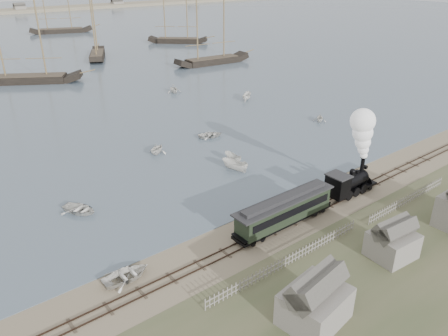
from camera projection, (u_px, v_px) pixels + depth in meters
ground at (284, 212)px, 48.75m from camera, size 600.00×600.00×0.00m
rail_track at (298, 219)px, 47.31m from camera, size 120.00×1.80×0.16m
picket_fence_west at (289, 265)px, 40.13m from camera, size 19.00×0.10×1.20m
picket_fence_east at (407, 203)px, 50.41m from camera, size 15.00×0.10×1.20m
shed_left at (313, 320)px, 33.90m from camera, size 5.00×4.00×4.10m
shed_mid at (390, 256)px, 41.33m from camera, size 4.00×3.50×3.60m
locomotive at (360, 157)px, 50.99m from camera, size 8.02×2.99×9.99m
passenger_coach at (284, 210)px, 45.28m from camera, size 12.62×2.43×3.07m
beached_dinghy at (126, 275)px, 38.15m from camera, size 3.08×4.30×0.89m
rowboat_0 at (79, 209)px, 48.29m from camera, size 5.03×4.57×0.85m
rowboat_1 at (157, 148)px, 63.10m from camera, size 3.95×4.10×1.66m
rowboat_2 at (233, 158)px, 60.51m from camera, size 3.22×1.27×1.23m
rowboat_3 at (210, 135)px, 69.35m from camera, size 3.91×4.60×0.81m
rowboat_4 at (320, 118)px, 76.06m from camera, size 3.43×3.49×1.39m
rowboat_5 at (247, 97)px, 88.06m from camera, size 3.33×3.83×1.44m
rowboat_7 at (174, 89)px, 92.95m from camera, size 3.96×3.58×1.82m
rowboat_8 at (235, 165)px, 57.96m from camera, size 4.11×2.77×1.48m
schooner_2 at (21, 38)px, 97.15m from camera, size 23.06×16.87×20.00m
schooner_3 at (93, 23)px, 123.06m from camera, size 11.80×18.25×20.00m
schooner_4 at (212, 26)px, 116.10m from camera, size 22.08×6.88×20.00m
schooner_5 at (177, 13)px, 147.72m from camera, size 17.96×17.28×20.00m
schooner_8 at (58, 6)px, 170.01m from camera, size 24.24×12.42×20.00m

